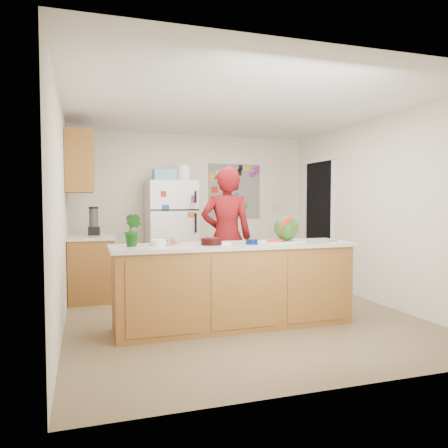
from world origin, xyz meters
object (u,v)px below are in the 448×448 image
object	(u,v)px
refrigerator	(171,234)
cherry_bowl	(212,241)
person	(226,237)
watermelon	(286,228)

from	to	relation	value
refrigerator	cherry_bowl	size ratio (longest dim) A/B	7.55
refrigerator	cherry_bowl	distance (m)	2.42
refrigerator	person	world-z (taller)	person
watermelon	cherry_bowl	world-z (taller)	watermelon
cherry_bowl	watermelon	bearing A→B (deg)	4.73
watermelon	cherry_bowl	size ratio (longest dim) A/B	1.26
watermelon	person	bearing A→B (deg)	116.06
person	watermelon	size ratio (longest dim) A/B	6.44
person	cherry_bowl	bearing A→B (deg)	79.09
refrigerator	watermelon	world-z (taller)	refrigerator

